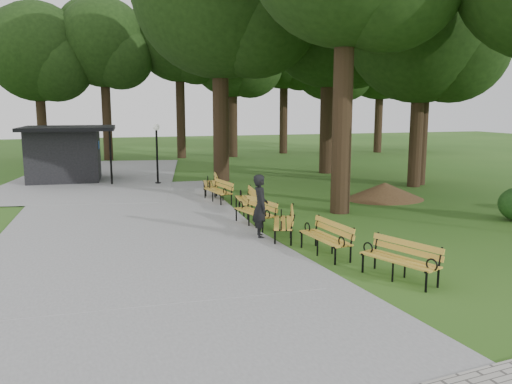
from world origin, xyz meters
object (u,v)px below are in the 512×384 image
object	(u,v)px
lamp_post	(157,141)
bench_0	(399,260)
bench_6	(210,184)
lawn_tree_1	(421,28)
lawn_tree_4	(329,24)
person	(260,206)
bench_1	(325,238)
bench_2	(283,223)
bench_3	(255,213)
lawn_tree_5	(427,31)
bench_4	(246,200)
bench_5	(218,191)
kiosk	(64,154)
dirt_mound	(385,191)

from	to	relation	value
lamp_post	bench_0	distance (m)	16.08
lamp_post	bench_6	size ratio (longest dim) A/B	1.54
lawn_tree_1	lawn_tree_4	xyz separation A→B (m)	(-1.88, 5.79, 0.96)
person	bench_1	distance (m)	2.44
bench_2	bench_3	xyz separation A→B (m)	(-0.35, 1.63, 0.00)
lawn_tree_1	lawn_tree_5	xyz separation A→B (m)	(0.63, 0.48, -0.04)
bench_0	bench_1	world-z (taller)	same
bench_4	bench_5	xyz separation A→B (m)	(-0.52, 2.23, 0.00)
bench_5	bench_6	world-z (taller)	same
bench_6	lawn_tree_5	size ratio (longest dim) A/B	0.18
person	lawn_tree_1	bearing A→B (deg)	-46.27
kiosk	bench_3	xyz separation A→B (m)	(6.28, -12.23, -0.94)
bench_2	bench_5	distance (m)	6.03
bench_3	bench_0	bearing A→B (deg)	1.03
bench_3	dirt_mound	bearing A→B (deg)	101.28
lawn_tree_1	lawn_tree_4	size ratio (longest dim) A/B	0.91
bench_6	bench_0	bearing A→B (deg)	16.48
kiosk	bench_4	size ratio (longest dim) A/B	2.32
bench_0	lawn_tree_4	bearing A→B (deg)	138.40
bench_1	lawn_tree_5	size ratio (longest dim) A/B	0.18
bench_5	bench_4	bearing A→B (deg)	3.16
person	bench_6	size ratio (longest dim) A/B	0.97
bench_6	lawn_tree_1	xyz separation A→B (m)	(9.64, -0.80, 6.78)
bench_1	lawn_tree_4	distance (m)	18.17
lamp_post	lawn_tree_1	distance (m)	13.27
person	bench_2	bearing A→B (deg)	-101.67
kiosk	bench_2	distance (m)	15.38
bench_0	bench_1	xyz separation A→B (m)	(-0.75, 2.22, 0.00)
bench_5	bench_1	bearing A→B (deg)	-2.85
lamp_post	bench_0	world-z (taller)	lamp_post
dirt_mound	lawn_tree_5	xyz separation A→B (m)	(3.71, 3.02, 6.84)
bench_3	lawn_tree_1	size ratio (longest dim) A/B	0.18
bench_2	lawn_tree_5	size ratio (longest dim) A/B	0.18
kiosk	dirt_mound	distance (m)	15.75
kiosk	bench_1	size ratio (longest dim) A/B	2.32
lawn_tree_1	bench_6	bearing A→B (deg)	175.25
bench_2	kiosk	bearing A→B (deg)	-134.48
lamp_post	bench_2	bearing A→B (deg)	-78.77
person	bench_6	world-z (taller)	person
dirt_mound	bench_1	xyz separation A→B (m)	(-5.69, -6.59, 0.10)
person	kiosk	distance (m)	14.91
bench_6	bench_2	bearing A→B (deg)	11.97
dirt_mound	bench_6	bearing A→B (deg)	153.01
person	bench_0	distance (m)	4.74
lawn_tree_4	lawn_tree_5	distance (m)	5.96
bench_0	bench_2	bearing A→B (deg)	174.13
bench_0	lawn_tree_4	size ratio (longest dim) A/B	0.16
dirt_mound	bench_2	size ratio (longest dim) A/B	1.45
kiosk	lamp_post	xyz separation A→B (m)	(4.35, -2.38, 0.75)
bench_1	bench_2	bearing A→B (deg)	-174.21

